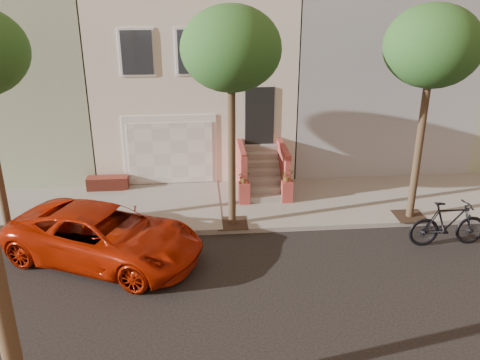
{
  "coord_description": "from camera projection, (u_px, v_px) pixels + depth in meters",
  "views": [
    {
      "loc": [
        0.01,
        -9.98,
        7.28
      ],
      "look_at": [
        1.16,
        3.0,
        1.92
      ],
      "focal_mm": 38.79,
      "sensor_mm": 36.0,
      "label": 1
    }
  ],
  "objects": [
    {
      "name": "ground",
      "position": [
        202.0,
        308.0,
        11.96
      ],
      "size": [
        90.0,
        90.0,
        0.0
      ],
      "primitive_type": "plane",
      "color": "black",
      "rests_on": "ground"
    },
    {
      "name": "sidewalk",
      "position": [
        198.0,
        206.0,
        16.86
      ],
      "size": [
        40.0,
        3.7,
        0.15
      ],
      "primitive_type": "cube",
      "color": "gray",
      "rests_on": "ground"
    },
    {
      "name": "house_row",
      "position": [
        194.0,
        65.0,
        20.88
      ],
      "size": [
        33.1,
        11.7,
        7.0
      ],
      "color": "beige",
      "rests_on": "sidewalk"
    },
    {
      "name": "tree_mid",
      "position": [
        231.0,
        50.0,
        13.63
      ],
      "size": [
        2.7,
        2.57,
        6.3
      ],
      "color": "#2D2116",
      "rests_on": "sidewalk"
    },
    {
      "name": "tree_right",
      "position": [
        433.0,
        48.0,
        14.08
      ],
      "size": [
        2.7,
        2.57,
        6.3
      ],
      "color": "#2D2116",
      "rests_on": "sidewalk"
    },
    {
      "name": "pickup_truck",
      "position": [
        105.0,
        236.0,
        13.65
      ],
      "size": [
        5.77,
        4.39,
        1.46
      ],
      "primitive_type": "imported",
      "rotation": [
        0.0,
        0.0,
        1.14
      ],
      "color": "#A21B05",
      "rests_on": "ground"
    },
    {
      "name": "motorcycle",
      "position": [
        448.0,
        224.0,
        14.43
      ],
      "size": [
        2.22,
        0.63,
        1.33
      ],
      "primitive_type": "imported",
      "rotation": [
        0.0,
        0.0,
        1.57
      ],
      "color": "black",
      "rests_on": "ground"
    }
  ]
}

